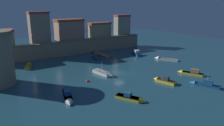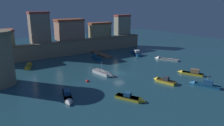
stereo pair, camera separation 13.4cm
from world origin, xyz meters
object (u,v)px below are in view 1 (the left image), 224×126
object	(u,v)px
quay_lamp_0	(32,37)
quay_lamp_3	(110,30)
moored_boat_0	(163,80)
moored_boat_4	(133,98)
quay_lamp_2	(87,32)
moored_boat_2	(105,73)
moored_boat_1	(29,65)
moored_boat_7	(95,57)
moored_boat_6	(190,73)
moored_boat_8	(135,53)
moored_boat_3	(164,59)
mooring_buoy_0	(88,82)
moored_boat_5	(203,84)
quay_lamp_1	(59,34)
moored_boat_9	(68,97)

from	to	relation	value
quay_lamp_0	quay_lamp_3	bearing A→B (deg)	0.00
moored_boat_0	moored_boat_4	xyz separation A→B (m)	(-11.05, -3.16, -0.04)
quay_lamp_2	moored_boat_2	xyz separation A→B (m)	(-8.29, -24.37, -6.55)
moored_boat_1	moored_boat_7	bearing A→B (deg)	-71.82
moored_boat_6	moored_boat_8	size ratio (longest dim) A/B	0.82
moored_boat_0	moored_boat_3	distance (m)	19.78
moored_boat_1	moored_boat_3	distance (m)	38.53
quay_lamp_3	mooring_buoy_0	bearing A→B (deg)	-131.67
moored_boat_6	mooring_buoy_0	distance (m)	24.26
moored_boat_5	quay_lamp_3	bearing A→B (deg)	-29.18
moored_boat_3	moored_boat_6	bearing A→B (deg)	129.17
moored_boat_5	moored_boat_7	size ratio (longest dim) A/B	1.02
quay_lamp_1	moored_boat_6	distance (m)	40.39
moored_boat_1	moored_boat_5	bearing A→B (deg)	-120.88
moored_boat_6	quay_lamp_3	bearing A→B (deg)	-25.92
moored_boat_8	mooring_buoy_0	xyz separation A→B (m)	(-25.60, -14.30, -0.46)
quay_lamp_1	moored_boat_4	world-z (taller)	quay_lamp_1
moored_boat_2	moored_boat_5	xyz separation A→B (m)	(12.92, -17.03, -0.03)
quay_lamp_2	moored_boat_6	xyz separation A→B (m)	(8.75, -35.30, -6.51)
moored_boat_8	mooring_buoy_0	bearing A→B (deg)	137.64
moored_boat_8	moored_boat_9	world-z (taller)	moored_boat_8
quay_lamp_1	quay_lamp_2	world-z (taller)	quay_lamp_1
moored_boat_5	moored_boat_6	xyz separation A→B (m)	(4.12, 6.09, 0.06)
quay_lamp_1	moored_boat_4	distance (m)	39.16
moored_boat_5	moored_boat_8	size ratio (longest dim) A/B	0.85
moored_boat_0	moored_boat_2	world-z (taller)	moored_boat_2
moored_boat_0	moored_boat_2	bearing A→B (deg)	20.11
quay_lamp_2	moored_boat_4	distance (m)	40.76
moored_boat_1	quay_lamp_3	bearing A→B (deg)	-54.91
moored_boat_4	mooring_buoy_0	size ratio (longest dim) A/B	7.36
moored_boat_1	moored_boat_2	world-z (taller)	moored_boat_2
moored_boat_0	moored_boat_8	xyz separation A→B (m)	(12.41, 23.71, 0.04)
moored_boat_6	moored_boat_5	bearing A→B (deg)	121.19
moored_boat_2	moored_boat_4	size ratio (longest dim) A/B	1.20
quay_lamp_3	moored_boat_0	bearing A→B (deg)	-105.67
moored_boat_4	moored_boat_9	bearing A→B (deg)	-153.52
moored_boat_6	moored_boat_7	distance (m)	28.80
quay_lamp_2	quay_lamp_1	bearing A→B (deg)	180.00
moored_boat_0	moored_boat_5	size ratio (longest dim) A/B	0.86
quay_lamp_2	moored_boat_1	world-z (taller)	quay_lamp_2
quay_lamp_0	moored_boat_9	size ratio (longest dim) A/B	0.44
quay_lamp_3	moored_boat_9	distance (m)	44.30
quay_lamp_0	quay_lamp_3	size ratio (longest dim) A/B	0.80
quay_lamp_3	moored_boat_8	world-z (taller)	quay_lamp_3
moored_boat_4	moored_boat_9	world-z (taller)	moored_boat_4
moored_boat_3	moored_boat_8	size ratio (longest dim) A/B	0.97
quay_lamp_3	moored_boat_7	bearing A→B (deg)	-142.95
moored_boat_8	moored_boat_3	bearing A→B (deg)	-149.42
moored_boat_9	moored_boat_2	bearing A→B (deg)	138.05
quay_lamp_2	mooring_buoy_0	xyz separation A→B (m)	(-13.64, -25.97, -6.98)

